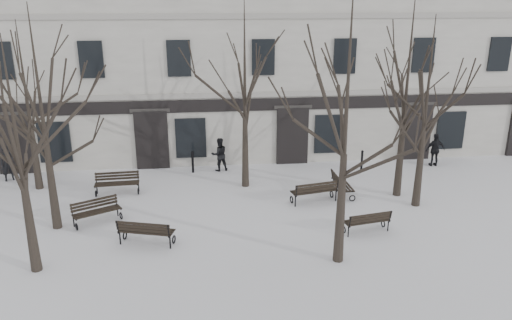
{
  "coord_description": "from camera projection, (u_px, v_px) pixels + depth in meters",
  "views": [
    {
      "loc": [
        -1.04,
        -16.03,
        8.19
      ],
      "look_at": [
        1.1,
        3.0,
        1.88
      ],
      "focal_mm": 35.0,
      "sensor_mm": 36.0,
      "label": 1
    }
  ],
  "objects": [
    {
      "name": "bench_5",
      "position": [
        341.0,
        184.0,
        21.51
      ],
      "size": [
        0.68,
        1.78,
        0.89
      ],
      "rotation": [
        0.0,
        0.0,
        1.59
      ],
      "color": "black",
      "rests_on": "ground"
    },
    {
      "name": "tree_2",
      "position": [
        347.0,
        97.0,
        14.55
      ],
      "size": [
        6.03,
        6.03,
        8.62
      ],
      "color": "black",
      "rests_on": "ground"
    },
    {
      "name": "bollard_a",
      "position": [
        193.0,
        161.0,
        24.14
      ],
      "size": [
        0.14,
        0.14,
        1.08
      ],
      "color": "black",
      "rests_on": "ground"
    },
    {
      "name": "bench_0",
      "position": [
        96.0,
        210.0,
        18.81
      ],
      "size": [
        1.84,
        1.39,
        0.89
      ],
      "rotation": [
        0.0,
        0.0,
        0.5
      ],
      "color": "black",
      "rests_on": "ground"
    },
    {
      "name": "tree_4",
      "position": [
        25.0,
        87.0,
        20.88
      ],
      "size": [
        5.12,
        5.12,
        7.31
      ],
      "color": "black",
      "rests_on": "ground"
    },
    {
      "name": "tree_6",
      "position": [
        408.0,
        73.0,
        19.91
      ],
      "size": [
        5.9,
        5.9,
        8.43
      ],
      "color": "black",
      "rests_on": "ground"
    },
    {
      "name": "bench_3",
      "position": [
        117.0,
        182.0,
        21.57
      ],
      "size": [
        1.9,
        0.79,
        0.94
      ],
      "rotation": [
        0.0,
        0.0,
        0.06
      ],
      "color": "black",
      "rests_on": "ground"
    },
    {
      "name": "bench_4",
      "position": [
        315.0,
        191.0,
        20.6
      ],
      "size": [
        2.04,
        1.1,
        0.98
      ],
      "rotation": [
        0.0,
        0.0,
        3.36
      ],
      "color": "black",
      "rests_on": "ground"
    },
    {
      "name": "pedestrian_b",
      "position": [
        220.0,
        170.0,
        24.59
      ],
      "size": [
        0.94,
        0.81,
        1.66
      ],
      "primitive_type": "imported",
      "rotation": [
        0.0,
        0.0,
        3.39
      ],
      "color": "black",
      "rests_on": "ground"
    },
    {
      "name": "tree_3",
      "position": [
        428.0,
        91.0,
        19.04
      ],
      "size": [
        5.3,
        5.3,
        7.57
      ],
      "color": "black",
      "rests_on": "ground"
    },
    {
      "name": "bench_1",
      "position": [
        146.0,
        231.0,
        17.09
      ],
      "size": [
        2.01,
        1.19,
        0.96
      ],
      "rotation": [
        0.0,
        0.0,
        2.86
      ],
      "color": "black",
      "rests_on": "ground"
    },
    {
      "name": "building",
      "position": [
        217.0,
        45.0,
        28.3
      ],
      "size": [
        40.4,
        10.2,
        11.4
      ],
      "color": "beige",
      "rests_on": "ground"
    },
    {
      "name": "pedestrian_c",
      "position": [
        433.0,
        166.0,
        25.28
      ],
      "size": [
        0.98,
        0.42,
        1.67
      ],
      "primitive_type": "imported",
      "rotation": [
        0.0,
        0.0,
        3.15
      ],
      "color": "black",
      "rests_on": "ground"
    },
    {
      "name": "bench_2",
      "position": [
        367.0,
        221.0,
        17.99
      ],
      "size": [
        1.77,
        0.92,
        0.86
      ],
      "rotation": [
        0.0,
        0.0,
        3.33
      ],
      "color": "black",
      "rests_on": "ground"
    },
    {
      "name": "tree_5",
      "position": [
        245.0,
        74.0,
        21.02
      ],
      "size": [
        5.64,
        5.64,
        8.06
      ],
      "color": "black",
      "rests_on": "ground"
    },
    {
      "name": "tree_0",
      "position": [
        39.0,
        94.0,
        16.96
      ],
      "size": [
        5.61,
        5.61,
        8.02
      ],
      "color": "black",
      "rests_on": "ground"
    },
    {
      "name": "ground",
      "position": [
        235.0,
        237.0,
        17.8
      ],
      "size": [
        100.0,
        100.0,
        0.0
      ],
      "primitive_type": "plane",
      "color": "white",
      "rests_on": "ground"
    },
    {
      "name": "bollard_b",
      "position": [
        362.0,
        159.0,
        24.55
      ],
      "size": [
        0.13,
        0.13,
        1.0
      ],
      "color": "black",
      "rests_on": "ground"
    },
    {
      "name": "tree_1",
      "position": [
        15.0,
        130.0,
        14.25
      ],
      "size": [
        5.08,
        5.08,
        7.25
      ],
      "color": "black",
      "rests_on": "ground"
    },
    {
      "name": "pedestrian_a",
      "position": [
        10.0,
        180.0,
        23.28
      ],
      "size": [
        0.74,
        0.64,
        1.7
      ],
      "primitive_type": "imported",
      "rotation": [
        0.0,
        0.0,
        0.46
      ],
      "color": "black",
      "rests_on": "ground"
    }
  ]
}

